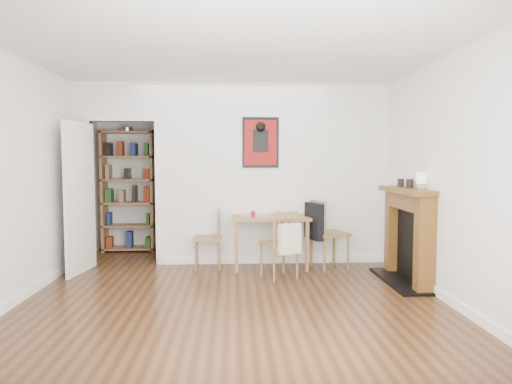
{
  "coord_description": "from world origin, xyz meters",
  "views": [
    {
      "loc": [
        0.01,
        -5.19,
        1.5
      ],
      "look_at": [
        0.3,
        0.6,
        1.09
      ],
      "focal_mm": 32.0,
      "sensor_mm": 36.0,
      "label": 1
    }
  ],
  "objects": [
    {
      "name": "ceramic_jar_b",
      "position": [
        2.16,
        0.55,
        1.21
      ],
      "size": [
        0.08,
        0.08,
        0.1
      ],
      "primitive_type": "cylinder",
      "color": "black",
      "rests_on": "fireplace"
    },
    {
      "name": "orange_fruit",
      "position": [
        0.65,
        1.23,
        0.76
      ],
      "size": [
        0.07,
        0.07,
        0.07
      ],
      "primitive_type": "sphere",
      "color": "orange",
      "rests_on": "dining_table"
    },
    {
      "name": "chair_right",
      "position": [
        1.31,
        0.98,
        0.49
      ],
      "size": [
        0.65,
        0.6,
        0.95
      ],
      "color": "olive",
      "rests_on": "ground"
    },
    {
      "name": "placemat",
      "position": [
        0.31,
        1.11,
        0.73
      ],
      "size": [
        0.44,
        0.36,
        0.0
      ],
      "primitive_type": "cube",
      "rotation": [
        0.0,
        0.0,
        0.18
      ],
      "color": "beige",
      "rests_on": "dining_table"
    },
    {
      "name": "red_glass",
      "position": [
        0.28,
        0.98,
        0.77
      ],
      "size": [
        0.06,
        0.06,
        0.08
      ],
      "primitive_type": "cylinder",
      "color": "maroon",
      "rests_on": "dining_table"
    },
    {
      "name": "chair_left",
      "position": [
        -0.35,
        1.1,
        0.41
      ],
      "size": [
        0.41,
        0.41,
        0.82
      ],
      "color": "olive",
      "rests_on": "ground"
    },
    {
      "name": "ground",
      "position": [
        0.0,
        0.0,
        0.0
      ],
      "size": [
        5.2,
        5.2,
        0.0
      ],
      "primitive_type": "plane",
      "color": "#50341A",
      "rests_on": "ground"
    },
    {
      "name": "room_shell",
      "position": [
        0.1,
        1.34,
        1.3
      ],
      "size": [
        5.2,
        5.2,
        5.2
      ],
      "color": "white",
      "rests_on": "ground"
    },
    {
      "name": "dining_table",
      "position": [
        0.52,
        1.1,
        0.64
      ],
      "size": [
        1.06,
        0.68,
        0.72
      ],
      "color": "#996B47",
      "rests_on": "ground"
    },
    {
      "name": "notebook",
      "position": [
        0.76,
        1.12,
        0.73
      ],
      "size": [
        0.3,
        0.24,
        0.01
      ],
      "primitive_type": "cube",
      "rotation": [
        0.0,
        0.0,
        0.15
      ],
      "color": "silver",
      "rests_on": "dining_table"
    },
    {
      "name": "bookshelf",
      "position": [
        -1.72,
        2.4,
        0.98
      ],
      "size": [
        0.84,
        0.34,
        2.0
      ],
      "color": "#996B47",
      "rests_on": "ground"
    },
    {
      "name": "ceramic_jar_a",
      "position": [
        2.18,
        0.3,
        1.21
      ],
      "size": [
        0.09,
        0.09,
        0.11
      ],
      "primitive_type": "cylinder",
      "color": "black",
      "rests_on": "fireplace"
    },
    {
      "name": "fireplace",
      "position": [
        2.16,
        0.25,
        0.62
      ],
      "size": [
        0.45,
        1.25,
        1.16
      ],
      "color": "brown",
      "rests_on": "ground"
    },
    {
      "name": "mantel_lamp",
      "position": [
        2.16,
        -0.08,
        1.28
      ],
      "size": [
        0.13,
        0.13,
        0.2
      ],
      "color": "silver",
      "rests_on": "fireplace"
    },
    {
      "name": "chair_front",
      "position": [
        0.59,
        0.52,
        0.44
      ],
      "size": [
        0.57,
        0.6,
        0.86
      ],
      "color": "olive",
      "rests_on": "ground"
    }
  ]
}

